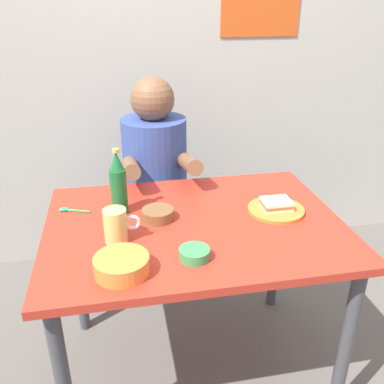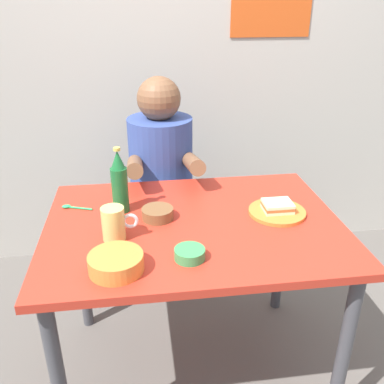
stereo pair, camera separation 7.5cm
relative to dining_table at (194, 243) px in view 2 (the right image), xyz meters
The scene contains 13 objects.
ground_plane 0.65m from the dining_table, ahead, with size 6.00×6.00×0.00m, color #59544F.
wall_back 1.24m from the dining_table, 89.96° to the left, with size 4.40×0.09×2.60m.
dining_table is the anchor object (origin of this frame).
stool 0.70m from the dining_table, 97.21° to the left, with size 0.34×0.34×0.45m.
person_seated 0.64m from the dining_table, 97.34° to the left, with size 0.33×0.56×0.72m.
plate_orange 0.34m from the dining_table, ahead, with size 0.22×0.22×0.01m, color orange.
sandwich 0.35m from the dining_table, ahead, with size 0.11×0.09×0.04m.
beer_mug 0.34m from the dining_table, 164.24° to the right, with size 0.13×0.08×0.12m.
beer_bottle 0.37m from the dining_table, 154.76° to the left, with size 0.06×0.06×0.26m.
soup_bowl_orange 0.41m from the dining_table, 135.95° to the right, with size 0.17×0.17×0.05m.
dip_bowl_green 0.27m from the dining_table, 101.17° to the right, with size 0.10×0.10×0.03m.
condiment_bowl_brown 0.18m from the dining_table, 161.15° to the left, with size 0.12×0.12×0.04m.
spoon 0.51m from the dining_table, 159.44° to the left, with size 0.12×0.05×0.01m.
Camera 2 is at (-0.19, -1.35, 1.50)m, focal length 38.92 mm.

